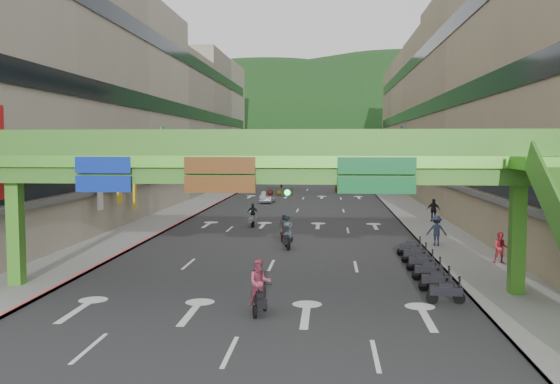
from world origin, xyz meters
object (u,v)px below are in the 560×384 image
at_px(scooter_rider_mid, 260,286).
at_px(car_yellow, 343,187).
at_px(scooter_rider_near, 288,233).
at_px(overpass_near, 279,174).
at_px(pedestrian_red, 501,251).
at_px(car_silver, 268,197).

xyz_separation_m(scooter_rider_mid, car_yellow, (4.46, 61.00, -0.35)).
distance_m(scooter_rider_near, scooter_rider_mid, 14.99).
xyz_separation_m(scooter_rider_near, car_yellow, (4.39, 46.01, -0.23)).
height_order(overpass_near, car_yellow, overpass_near).
bearing_deg(pedestrian_red, scooter_rider_near, 171.51).
xyz_separation_m(car_silver, pedestrian_red, (15.94, -35.16, 0.21)).
bearing_deg(pedestrian_red, car_yellow, 110.87).
distance_m(scooter_rider_near, car_yellow, 46.22).
bearing_deg(scooter_rider_mid, scooter_rider_near, 89.73).
relative_size(scooter_rider_near, car_silver, 0.56).
distance_m(overpass_near, scooter_rider_mid, 5.11).
xyz_separation_m(scooter_rider_near, car_silver, (-4.26, 30.64, -0.37)).
xyz_separation_m(scooter_rider_mid, pedestrian_red, (11.75, 10.48, -0.28)).
bearing_deg(scooter_rider_near, overpass_near, -88.03).
xyz_separation_m(scooter_rider_mid, car_silver, (-4.19, 45.63, -0.49)).
xyz_separation_m(overpass_near, scooter_rider_near, (-0.41, 11.98, -4.21)).
bearing_deg(scooter_rider_near, pedestrian_red, -21.15).
relative_size(car_silver, pedestrian_red, 2.28).
xyz_separation_m(scooter_rider_near, scooter_rider_mid, (-0.07, -14.99, 0.11)).
bearing_deg(car_silver, car_yellow, 63.12).
relative_size(overpass_near, scooter_rider_mid, 13.08).
distance_m(overpass_near, pedestrian_red, 14.21).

